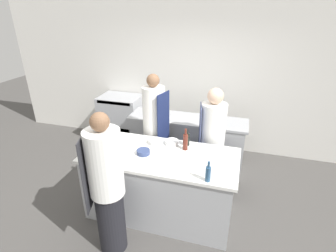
{
  "coord_description": "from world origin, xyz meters",
  "views": [
    {
      "loc": [
        0.92,
        -2.78,
        2.68
      ],
      "look_at": [
        0.0,
        0.35,
        1.18
      ],
      "focal_mm": 28.0,
      "sensor_mm": 36.0,
      "label": 1
    }
  ],
  "objects_px": {
    "bottle_vinegar": "(107,134)",
    "bowl_prep_small": "(172,142)",
    "bowl_ceramic_blue": "(118,151)",
    "stockpot": "(160,110)",
    "chef_at_prep_near": "(107,187)",
    "chef_at_pass_far": "(212,142)",
    "bowl_wooden_salad": "(156,141)",
    "oven_range": "(122,120)",
    "chef_at_stove": "(154,131)",
    "bowl_mixing_large": "(143,152)",
    "bottle_wine": "(185,141)",
    "bottle_olive_oil": "(208,173)",
    "bottle_cooking_oil": "(186,139)"
  },
  "relations": [
    {
      "from": "bottle_vinegar",
      "to": "bowl_prep_small",
      "type": "height_order",
      "value": "bottle_vinegar"
    },
    {
      "from": "bottle_vinegar",
      "to": "bowl_ceramic_blue",
      "type": "relative_size",
      "value": 1.0
    },
    {
      "from": "bottle_vinegar",
      "to": "stockpot",
      "type": "height_order",
      "value": "bottle_vinegar"
    },
    {
      "from": "chef_at_prep_near",
      "to": "stockpot",
      "type": "bearing_deg",
      "value": -15.67
    },
    {
      "from": "chef_at_pass_far",
      "to": "bowl_wooden_salad",
      "type": "relative_size",
      "value": 8.59
    },
    {
      "from": "chef_at_pass_far",
      "to": "bowl_ceramic_blue",
      "type": "distance_m",
      "value": 1.41
    },
    {
      "from": "oven_range",
      "to": "chef_at_prep_near",
      "type": "distance_m",
      "value": 2.76
    },
    {
      "from": "chef_at_pass_far",
      "to": "bowl_wooden_salad",
      "type": "distance_m",
      "value": 0.87
    },
    {
      "from": "oven_range",
      "to": "bowl_ceramic_blue",
      "type": "relative_size",
      "value": 4.71
    },
    {
      "from": "chef_at_stove",
      "to": "bowl_mixing_large",
      "type": "bearing_deg",
      "value": 23.34
    },
    {
      "from": "bottle_wine",
      "to": "stockpot",
      "type": "xyz_separation_m",
      "value": [
        -0.68,
        1.01,
        -0.01
      ]
    },
    {
      "from": "oven_range",
      "to": "bowl_mixing_large",
      "type": "bearing_deg",
      "value": -56.41
    },
    {
      "from": "bottle_vinegar",
      "to": "bowl_wooden_salad",
      "type": "height_order",
      "value": "bottle_vinegar"
    },
    {
      "from": "bowl_mixing_large",
      "to": "chef_at_pass_far",
      "type": "bearing_deg",
      "value": 44.58
    },
    {
      "from": "bowl_ceramic_blue",
      "to": "bottle_olive_oil",
      "type": "bearing_deg",
      "value": -12.07
    },
    {
      "from": "oven_range",
      "to": "bottle_cooking_oil",
      "type": "xyz_separation_m",
      "value": [
        1.69,
        -1.43,
        0.51
      ]
    },
    {
      "from": "bottle_wine",
      "to": "bottle_cooking_oil",
      "type": "height_order",
      "value": "bottle_wine"
    },
    {
      "from": "bowl_mixing_large",
      "to": "bowl_prep_small",
      "type": "height_order",
      "value": "bowl_prep_small"
    },
    {
      "from": "bottle_wine",
      "to": "bowl_prep_small",
      "type": "xyz_separation_m",
      "value": [
        -0.21,
        0.09,
        -0.09
      ]
    },
    {
      "from": "chef_at_stove",
      "to": "bowl_prep_small",
      "type": "distance_m",
      "value": 0.54
    },
    {
      "from": "chef_at_prep_near",
      "to": "chef_at_pass_far",
      "type": "bearing_deg",
      "value": -49.3
    },
    {
      "from": "chef_at_prep_near",
      "to": "bowl_ceramic_blue",
      "type": "xyz_separation_m",
      "value": [
        -0.17,
        0.62,
        0.09
      ]
    },
    {
      "from": "chef_at_stove",
      "to": "bottle_vinegar",
      "type": "bearing_deg",
      "value": -31.46
    },
    {
      "from": "bottle_wine",
      "to": "bowl_mixing_large",
      "type": "xyz_separation_m",
      "value": [
        -0.49,
        -0.27,
        -0.09
      ]
    },
    {
      "from": "bowl_ceramic_blue",
      "to": "chef_at_prep_near",
      "type": "bearing_deg",
      "value": -74.42
    },
    {
      "from": "chef_at_pass_far",
      "to": "bottle_wine",
      "type": "distance_m",
      "value": 0.63
    },
    {
      "from": "bottle_cooking_oil",
      "to": "chef_at_stove",
      "type": "bearing_deg",
      "value": 149.94
    },
    {
      "from": "oven_range",
      "to": "bottle_olive_oil",
      "type": "height_order",
      "value": "bottle_olive_oil"
    },
    {
      "from": "chef_at_pass_far",
      "to": "bowl_ceramic_blue",
      "type": "xyz_separation_m",
      "value": [
        -1.11,
        -0.86,
        0.14
      ]
    },
    {
      "from": "bottle_olive_oil",
      "to": "bottle_wine",
      "type": "xyz_separation_m",
      "value": [
        -0.39,
        0.61,
        0.02
      ]
    },
    {
      "from": "chef_at_pass_far",
      "to": "bottle_vinegar",
      "type": "height_order",
      "value": "chef_at_pass_far"
    },
    {
      "from": "bowl_mixing_large",
      "to": "bowl_wooden_salad",
      "type": "relative_size",
      "value": 0.89
    },
    {
      "from": "chef_at_prep_near",
      "to": "bottle_olive_oil",
      "type": "height_order",
      "value": "chef_at_prep_near"
    },
    {
      "from": "bottle_cooking_oil",
      "to": "bowl_wooden_salad",
      "type": "relative_size",
      "value": 1.2
    },
    {
      "from": "bottle_olive_oil",
      "to": "bowl_mixing_large",
      "type": "bearing_deg",
      "value": 159.12
    },
    {
      "from": "bowl_ceramic_blue",
      "to": "bowl_wooden_salad",
      "type": "relative_size",
      "value": 1.12
    },
    {
      "from": "oven_range",
      "to": "bowl_ceramic_blue",
      "type": "distance_m",
      "value": 2.15
    },
    {
      "from": "chef_at_stove",
      "to": "bottle_olive_oil",
      "type": "relative_size",
      "value": 7.34
    },
    {
      "from": "bowl_mixing_large",
      "to": "bowl_ceramic_blue",
      "type": "bearing_deg",
      "value": -166.43
    },
    {
      "from": "bottle_olive_oil",
      "to": "bowl_mixing_large",
      "type": "relative_size",
      "value": 1.43
    },
    {
      "from": "chef_at_pass_far",
      "to": "bowl_mixing_large",
      "type": "relative_size",
      "value": 9.68
    },
    {
      "from": "bowl_mixing_large",
      "to": "stockpot",
      "type": "height_order",
      "value": "stockpot"
    },
    {
      "from": "bottle_vinegar",
      "to": "bowl_ceramic_blue",
      "type": "bearing_deg",
      "value": -44.61
    },
    {
      "from": "chef_at_prep_near",
      "to": "bowl_wooden_salad",
      "type": "distance_m",
      "value": 1.04
    },
    {
      "from": "bottle_vinegar",
      "to": "chef_at_prep_near",
      "type": "bearing_deg",
      "value": -62.36
    },
    {
      "from": "bowl_mixing_large",
      "to": "bowl_ceramic_blue",
      "type": "height_order",
      "value": "bowl_ceramic_blue"
    },
    {
      "from": "chef_at_pass_far",
      "to": "bowl_ceramic_blue",
      "type": "height_order",
      "value": "chef_at_pass_far"
    },
    {
      "from": "bottle_olive_oil",
      "to": "bottle_wine",
      "type": "relative_size",
      "value": 0.81
    },
    {
      "from": "chef_at_prep_near",
      "to": "bottle_cooking_oil",
      "type": "height_order",
      "value": "chef_at_prep_near"
    },
    {
      "from": "bottle_cooking_oil",
      "to": "bowl_prep_small",
      "type": "relative_size",
      "value": 1.24
    }
  ]
}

